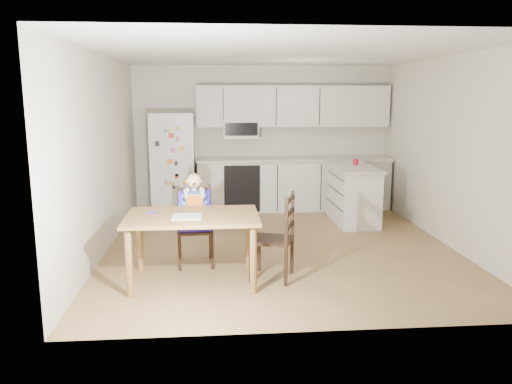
{
  "coord_description": "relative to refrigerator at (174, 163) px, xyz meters",
  "views": [
    {
      "loc": [
        -0.84,
        -6.39,
        1.97
      ],
      "look_at": [
        -0.37,
        -0.65,
        0.86
      ],
      "focal_mm": 35.0,
      "sensor_mm": 36.0,
      "label": 1
    }
  ],
  "objects": [
    {
      "name": "kitchen_run",
      "position": [
        2.05,
        0.09,
        0.03
      ],
      "size": [
        3.37,
        0.62,
        2.15
      ],
      "color": "silver",
      "rests_on": "ground"
    },
    {
      "name": "napkin",
      "position": [
        0.41,
        -3.5,
        -0.1
      ],
      "size": [
        0.3,
        0.26,
        0.01
      ],
      "primitive_type": "cube",
      "color": "silver",
      "rests_on": "dining_table"
    },
    {
      "name": "room",
      "position": [
        1.55,
        -1.67,
        0.4
      ],
      "size": [
        4.52,
        5.01,
        2.51
      ],
      "color": "olive",
      "rests_on": "ground"
    },
    {
      "name": "toddler_spoon",
      "position": [
        0.02,
        -3.3,
        -0.1
      ],
      "size": [
        0.12,
        0.06,
        0.02
      ],
      "primitive_type": "cylinder",
      "rotation": [
        0.0,
        1.57,
        0.35
      ],
      "color": "#2A1DB7",
      "rests_on": "dining_table"
    },
    {
      "name": "chair_side",
      "position": [
        1.4,
        -3.38,
        -0.31
      ],
      "size": [
        0.53,
        0.53,
        0.95
      ],
      "rotation": [
        0.0,
        0.0,
        -1.89
      ],
      "color": "black",
      "rests_on": "ground"
    },
    {
      "name": "refrigerator",
      "position": [
        0.0,
        0.0,
        0.0
      ],
      "size": [
        0.72,
        0.7,
        1.7
      ],
      "primitive_type": "cube",
      "color": "silver",
      "rests_on": "ground"
    },
    {
      "name": "kitchen_island",
      "position": [
        2.87,
        -0.98,
        -0.4
      ],
      "size": [
        0.64,
        1.21,
        0.9
      ],
      "color": "silver",
      "rests_on": "ground"
    },
    {
      "name": "chair_booster",
      "position": [
        0.46,
        -2.78,
        -0.19
      ],
      "size": [
        0.44,
        0.44,
        1.1
      ],
      "rotation": [
        0.0,
        0.0,
        0.06
      ],
      "color": "black",
      "rests_on": "ground"
    },
    {
      "name": "dining_table",
      "position": [
        0.46,
        -3.4,
        -0.21
      ],
      "size": [
        1.39,
        0.89,
        0.74
      ],
      "color": "olive",
      "rests_on": "ground"
    },
    {
      "name": "red_cup",
      "position": [
        2.94,
        -0.82,
        0.1
      ],
      "size": [
        0.08,
        0.08,
        0.1
      ],
      "primitive_type": "cylinder",
      "color": "red",
      "rests_on": "kitchen_island"
    }
  ]
}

